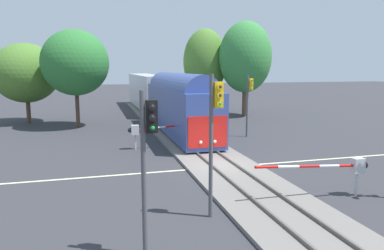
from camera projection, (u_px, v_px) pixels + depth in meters
ground_plane at (221, 167)px, 21.71m from camera, size 220.00×220.00×0.00m
road_centre_stripe at (221, 167)px, 21.71m from camera, size 44.00×0.20×0.01m
railway_track at (221, 166)px, 21.70m from camera, size 4.40×80.00×0.32m
commuter_train at (160, 95)px, 41.25m from camera, size 3.04×39.39×5.16m
crossing_gate_near at (346, 167)px, 16.58m from camera, size 5.78×0.40×1.82m
crossing_gate_far at (145, 130)px, 26.42m from camera, size 6.24×0.40×1.83m
traffic_signal_median at (215, 123)px, 13.93m from camera, size 0.53×0.38×5.72m
traffic_signal_near_left at (148, 147)px, 11.01m from camera, size 0.53×0.38×5.29m
traffic_signal_far_side at (249, 96)px, 30.70m from camera, size 0.53×0.38×5.33m
elm_centre_background at (205, 62)px, 45.82m from camera, size 5.55×5.55×10.81m
oak_far_right at (245, 57)px, 43.26m from camera, size 6.32×6.32×11.44m
oak_behind_train at (75, 63)px, 35.18m from camera, size 6.52×6.52×9.63m
pine_left_background at (26, 73)px, 38.16m from camera, size 6.88×6.88×8.51m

